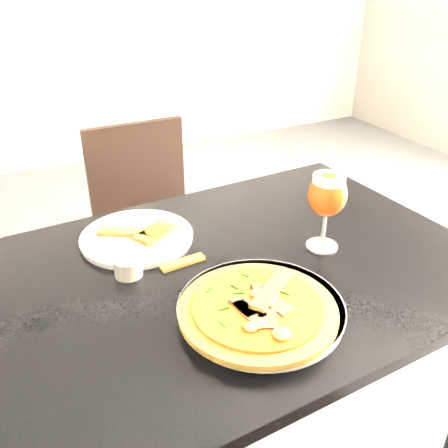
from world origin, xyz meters
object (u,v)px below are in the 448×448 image
chair_far (150,229)px  beer_glass (327,195)px  pizza (258,308)px  dining_table (225,300)px

chair_far → beer_glass: (0.20, -0.77, 0.43)m
beer_glass → pizza: bearing=-149.1°
chair_far → beer_glass: 0.90m
chair_far → pizza: 0.99m
dining_table → pizza: pizza is taller
dining_table → beer_glass: (0.25, -0.02, 0.23)m
chair_far → pizza: (-0.08, -0.93, 0.31)m
chair_far → dining_table: bearing=-93.5°
beer_glass → dining_table: bearing=175.3°
dining_table → chair_far: 0.77m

